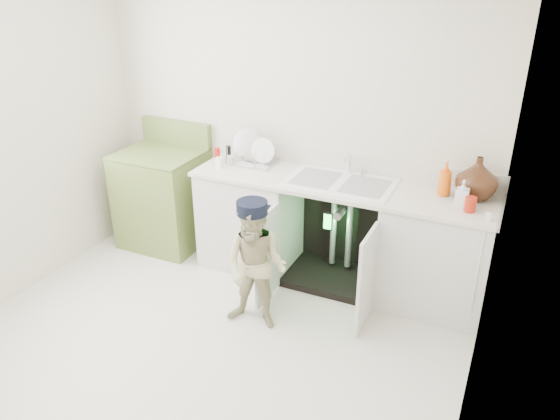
# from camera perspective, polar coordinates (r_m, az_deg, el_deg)

# --- Properties ---
(ground) EXTENTS (3.50, 3.50, 0.00)m
(ground) POSITION_cam_1_polar(r_m,az_deg,el_deg) (4.07, -7.66, -13.73)
(ground) COLOR beige
(ground) RESTS_ON ground
(room_shell) EXTENTS (6.00, 5.50, 1.26)m
(room_shell) POSITION_cam_1_polar(r_m,az_deg,el_deg) (3.43, -8.84, 2.76)
(room_shell) COLOR beige
(room_shell) RESTS_ON ground
(counter_run) EXTENTS (2.44, 1.02, 1.22)m
(counter_run) POSITION_cam_1_polar(r_m,az_deg,el_deg) (4.53, 6.42, -2.19)
(counter_run) COLOR silver
(counter_run) RESTS_ON ground
(avocado_stove) EXTENTS (0.73, 0.65, 1.14)m
(avocado_stove) POSITION_cam_1_polar(r_m,az_deg,el_deg) (5.25, -12.05, 1.35)
(avocado_stove) COLOR olive
(avocado_stove) RESTS_ON ground
(repair_worker) EXTENTS (0.66, 0.70, 1.00)m
(repair_worker) POSITION_cam_1_polar(r_m,az_deg,el_deg) (3.95, -2.54, -5.85)
(repair_worker) COLOR tan
(repair_worker) RESTS_ON ground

